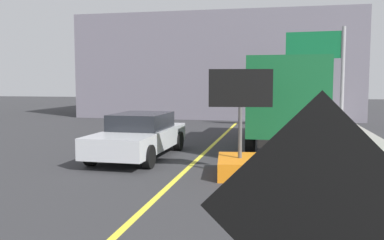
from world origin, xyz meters
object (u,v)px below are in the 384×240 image
object	(u,v)px
box_truck	(287,99)
traffic_cone_mid_lane	(252,187)
pickup_car	(140,135)
roadwork_sign	(318,216)
arrow_board_trailer	(240,157)
highway_guide_sign	(326,60)

from	to	relation	value
box_truck	traffic_cone_mid_lane	xyz separation A→B (m)	(-0.75, -7.63, -1.41)
pickup_car	traffic_cone_mid_lane	bearing A→B (deg)	-49.03
roadwork_sign	box_truck	world-z (taller)	box_truck
arrow_board_trailer	traffic_cone_mid_lane	xyz separation A→B (m)	(0.47, -2.44, -0.16)
highway_guide_sign	traffic_cone_mid_lane	xyz separation A→B (m)	(-2.63, -13.21, -3.10)
roadwork_sign	highway_guide_sign	bearing A→B (deg)	84.29
highway_guide_sign	pickup_car	bearing A→B (deg)	-126.29
traffic_cone_mid_lane	pickup_car	bearing A→B (deg)	130.97
roadwork_sign	arrow_board_trailer	distance (m)	7.79
arrow_board_trailer	roadwork_sign	bearing A→B (deg)	-80.63
roadwork_sign	arrow_board_trailer	bearing A→B (deg)	99.37
roadwork_sign	pickup_car	distance (m)	10.68
arrow_board_trailer	traffic_cone_mid_lane	bearing A→B (deg)	-79.09
pickup_car	highway_guide_sign	bearing A→B (deg)	53.71
roadwork_sign	highway_guide_sign	distance (m)	18.60
box_truck	pickup_car	distance (m)	5.69
roadwork_sign	pickup_car	xyz separation A→B (m)	(-4.62, 9.60, -0.78)
box_truck	highway_guide_sign	size ratio (longest dim) A/B	1.50
traffic_cone_mid_lane	box_truck	bearing A→B (deg)	84.40
pickup_car	highway_guide_sign	xyz separation A→B (m)	(6.46, 8.80, 2.73)
box_truck	traffic_cone_mid_lane	distance (m)	7.79
box_truck	traffic_cone_mid_lane	world-z (taller)	box_truck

